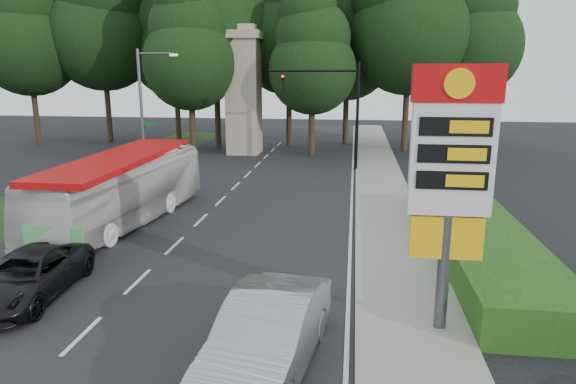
# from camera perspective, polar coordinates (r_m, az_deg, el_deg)

# --- Properties ---
(ground) EXTENTS (120.00, 120.00, 0.00)m
(ground) POSITION_cam_1_polar(r_m,az_deg,el_deg) (14.38, -22.90, -15.54)
(ground) COLOR black
(ground) RESTS_ON ground
(road_surface) EXTENTS (14.00, 80.00, 0.02)m
(road_surface) POSITION_cam_1_polar(r_m,az_deg,el_deg) (24.66, -8.99, -2.46)
(road_surface) COLOR black
(road_surface) RESTS_ON ground
(sidewalk_right) EXTENTS (3.00, 80.00, 0.12)m
(sidewalk_right) POSITION_cam_1_polar(r_m,az_deg,el_deg) (23.74, 11.14, -3.06)
(sidewalk_right) COLOR gray
(sidewalk_right) RESTS_ON ground
(grass_verge_left) EXTENTS (5.00, 50.00, 0.02)m
(grass_verge_left) POSITION_cam_1_polar(r_m,az_deg,el_deg) (33.71, -21.78, 1.05)
(grass_verge_left) COLOR #193814
(grass_verge_left) RESTS_ON ground
(hedge) EXTENTS (3.00, 14.00, 1.20)m
(hedge) POSITION_cam_1_polar(r_m,az_deg,el_deg) (20.25, 20.43, -4.98)
(hedge) COLOR #1F4612
(hedge) RESTS_ON ground
(gas_station_pylon) EXTENTS (2.10, 0.45, 6.85)m
(gas_station_pylon) POSITION_cam_1_polar(r_m,az_deg,el_deg) (13.14, 17.71, 2.88)
(gas_station_pylon) COLOR #59595E
(gas_station_pylon) RESTS_ON ground
(traffic_signal_mast) EXTENTS (6.10, 0.35, 7.20)m
(traffic_signal_mast) POSITION_cam_1_polar(r_m,az_deg,el_deg) (34.80, 5.56, 10.07)
(traffic_signal_mast) COLOR black
(traffic_signal_mast) RESTS_ON ground
(streetlight_signs) EXTENTS (2.75, 0.98, 8.00)m
(streetlight_signs) POSITION_cam_1_polar(r_m,az_deg,el_deg) (35.60, -15.69, 9.34)
(streetlight_signs) COLOR #59595E
(streetlight_signs) RESTS_ON ground
(monument) EXTENTS (3.00, 3.00, 10.05)m
(monument) POSITION_cam_1_polar(r_m,az_deg,el_deg) (41.70, -4.95, 11.24)
(monument) COLOR tan
(monument) RESTS_ON ground
(tree_far_west) EXTENTS (8.96, 8.96, 17.60)m
(tree_far_west) POSITION_cam_1_polar(r_m,az_deg,el_deg) (52.52, -27.14, 16.42)
(tree_far_west) COLOR #2D2116
(tree_far_west) RESTS_ON ground
(tree_west_mid) EXTENTS (9.80, 9.80, 19.25)m
(tree_west_mid) POSITION_cam_1_polar(r_m,az_deg,el_deg) (51.34, -20.12, 18.28)
(tree_west_mid) COLOR #2D2116
(tree_west_mid) RESTS_ON ground
(tree_west_near) EXTENTS (8.40, 8.40, 16.50)m
(tree_west_near) POSITION_cam_1_polar(r_m,az_deg,el_deg) (50.71, -12.58, 16.93)
(tree_west_near) COLOR #2D2116
(tree_west_near) RESTS_ON ground
(tree_center_left) EXTENTS (10.08, 10.08, 19.80)m
(tree_center_left) POSITION_cam_1_polar(r_m,az_deg,el_deg) (45.60, -8.21, 20.06)
(tree_center_left) COLOR #2D2116
(tree_center_left) RESTS_ON ground
(tree_center_right) EXTENTS (9.24, 9.24, 18.15)m
(tree_center_right) POSITION_cam_1_polar(r_m,az_deg,el_deg) (46.29, 0.12, 18.84)
(tree_center_right) COLOR #2D2116
(tree_center_right) RESTS_ON ground
(tree_east_near) EXTENTS (8.12, 8.12, 15.95)m
(tree_east_near) POSITION_cam_1_polar(r_m,az_deg,el_deg) (47.82, 6.66, 16.97)
(tree_east_near) COLOR #2D2116
(tree_east_near) RESTS_ON ground
(tree_east_mid) EXTENTS (9.52, 9.52, 18.70)m
(tree_east_mid) POSITION_cam_1_polar(r_m,az_deg,el_deg) (44.16, 13.52, 19.18)
(tree_east_mid) COLOR #2D2116
(tree_east_mid) RESTS_ON ground
(tree_far_east) EXTENTS (8.68, 8.68, 17.05)m
(tree_far_east) POSITION_cam_1_polar(r_m,az_deg,el_deg) (46.77, 19.57, 17.22)
(tree_far_east) COLOR #2D2116
(tree_far_east) RESTS_ON ground
(tree_monument_left) EXTENTS (7.28, 7.28, 14.30)m
(tree_monument_left) POSITION_cam_1_polar(r_m,az_deg,el_deg) (41.79, -10.94, 15.96)
(tree_monument_left) COLOR #2D2116
(tree_monument_left) RESTS_ON ground
(tree_monument_right) EXTENTS (6.72, 6.72, 13.20)m
(tree_monument_right) POSITION_cam_1_polar(r_m,az_deg,el_deg) (40.38, 2.74, 15.32)
(tree_monument_right) COLOR #2D2116
(tree_monument_right) RESTS_ON ground
(transit_bus) EXTENTS (3.85, 11.21, 3.06)m
(transit_bus) POSITION_cam_1_polar(r_m,az_deg,el_deg) (23.73, -17.98, 0.19)
(transit_bus) COLOR white
(transit_bus) RESTS_ON ground
(sedan_silver) EXTENTS (2.62, 5.65, 1.79)m
(sedan_silver) POSITION_cam_1_polar(r_m,az_deg,el_deg) (11.98, -2.30, -15.62)
(sedan_silver) COLOR #96989D
(sedan_silver) RESTS_ON ground
(suv_charcoal) EXTENTS (2.60, 5.11, 1.38)m
(suv_charcoal) POSITION_cam_1_polar(r_m,az_deg,el_deg) (17.42, -27.09, -8.32)
(suv_charcoal) COLOR black
(suv_charcoal) RESTS_ON ground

